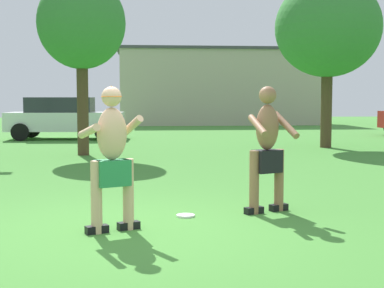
# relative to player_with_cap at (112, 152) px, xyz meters

# --- Properties ---
(ground_plane) EXTENTS (80.00, 80.00, 0.00)m
(ground_plane) POSITION_rel_player_with_cap_xyz_m (0.17, 0.05, -0.93)
(ground_plane) COLOR #428433
(player_with_cap) EXTENTS (0.79, 0.73, 1.69)m
(player_with_cap) POSITION_rel_player_with_cap_xyz_m (0.00, 0.00, 0.00)
(player_with_cap) COLOR black
(player_with_cap) RESTS_ON ground_plane
(player_in_black) EXTENTS (0.72, 0.77, 1.70)m
(player_in_black) POSITION_rel_player_with_cap_xyz_m (2.03, 0.93, -0.03)
(player_in_black) COLOR black
(player_in_black) RESTS_ON ground_plane
(frisbee) EXTENTS (0.24, 0.24, 0.03)m
(frisbee) POSITION_rel_player_with_cap_xyz_m (0.91, 0.74, -0.91)
(frisbee) COLOR white
(frisbee) RESTS_ON ground_plane
(car_white_far_end) EXTENTS (4.37, 2.16, 1.58)m
(car_white_far_end) POSITION_rel_player_with_cap_xyz_m (-2.60, 15.26, -0.10)
(car_white_far_end) COLOR white
(car_white_far_end) RESTS_ON ground_plane
(outbuilding_behind_lot) EXTENTS (12.08, 4.95, 4.46)m
(outbuilding_behind_lot) POSITION_rel_player_with_cap_xyz_m (4.90, 27.43, 1.31)
(outbuilding_behind_lot) COLOR #B2A893
(outbuilding_behind_lot) RESTS_ON ground_plane
(tree_left_field) EXTENTS (2.36, 2.36, 4.80)m
(tree_left_field) POSITION_rel_player_with_cap_xyz_m (-1.26, 9.02, 2.59)
(tree_left_field) COLOR #4C3823
(tree_left_field) RESTS_ON ground_plane
(tree_near_building) EXTENTS (3.27, 3.27, 5.26)m
(tree_near_building) POSITION_rel_player_with_cap_xyz_m (6.09, 10.78, 2.78)
(tree_near_building) COLOR #4C3823
(tree_near_building) RESTS_ON ground_plane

